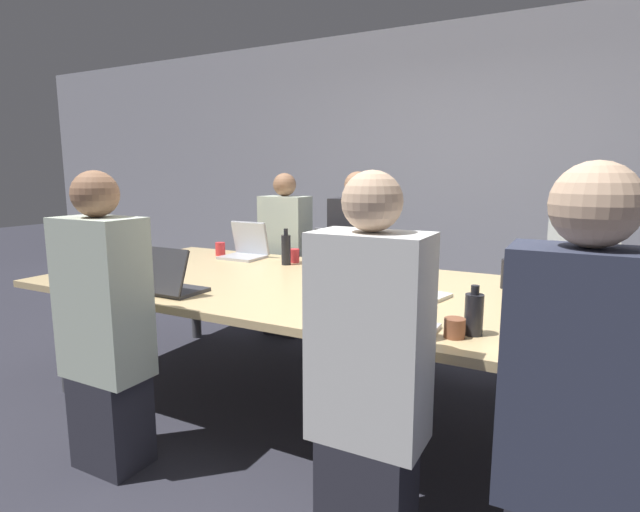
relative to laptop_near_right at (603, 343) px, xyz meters
The scene contains 25 objects.
ground_plane 1.55m from the laptop_near_right, 151.63° to the left, with size 24.00×24.00×0.00m, color #2D2D38.
curtain_wall 3.37m from the laptop_near_right, 110.52° to the left, with size 12.00×0.06×2.80m.
conference_table 1.33m from the laptop_near_right, 151.63° to the left, with size 3.91×1.56×0.74m.
laptop_near_right is the anchor object (origin of this frame).
person_near_right 0.42m from the laptop_near_right, 99.47° to the right, with size 0.40×0.24×1.42m.
cup_near_right 0.27m from the laptop_near_right, behind, with size 0.10×0.10×0.10m.
laptop_far_right 1.23m from the laptop_near_right, 96.94° to the left, with size 0.36×0.26×0.25m.
person_far_right 1.65m from the laptop_near_right, 93.03° to the left, with size 0.40×0.24×1.40m.
bottle_far_right 1.13m from the laptop_near_right, 113.31° to the left, with size 0.07×0.07×0.20m.
laptop_near_left 2.06m from the laptop_near_right, behind, with size 0.36×0.26×0.25m.
person_near_left 2.05m from the laptop_near_right, 168.77° to the right, with size 0.40×0.24×1.40m.
cup_near_left 2.33m from the laptop_near_right, behind, with size 0.08×0.08×0.08m.
laptop_far_midleft 2.09m from the laptop_near_right, 142.55° to the left, with size 0.34×0.24×0.25m.
person_far_midleft 2.31m from the laptop_near_right, 135.17° to the left, with size 0.40×0.24×1.40m.
cup_far_midleft 2.26m from the laptop_near_right, 148.56° to the left, with size 0.07×0.07×0.10m.
bottle_far_midleft 2.21m from the laptop_near_right, 150.97° to the left, with size 0.07×0.07×0.26m.
laptop_near_midright 0.75m from the laptop_near_right, behind, with size 0.34×0.22×0.22m.
person_near_midright 0.80m from the laptop_near_right, 154.40° to the right, with size 0.40×0.24×1.40m.
cup_near_midright 0.51m from the laptop_near_right, behind, with size 0.08×0.08×0.08m.
bottle_near_midright 0.47m from the laptop_near_right, 165.93° to the left, with size 0.07×0.07×0.20m.
laptop_far_left 2.65m from the laptop_near_right, 153.36° to the left, with size 0.31×0.27×0.27m.
person_far_left 2.87m from the laptop_near_right, 144.11° to the left, with size 0.40×0.24×1.38m.
cup_far_left 2.86m from the laptop_near_right, 155.79° to the left, with size 0.08×0.08×0.10m.
stapler 1.27m from the laptop_near_right, 161.36° to the left, with size 0.12×0.15×0.05m.
notebook 0.99m from the laptop_near_right, 140.74° to the left, with size 0.20×0.21×0.02m.
Camera 1 is at (1.08, -2.51, 1.39)m, focal length 28.00 mm.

